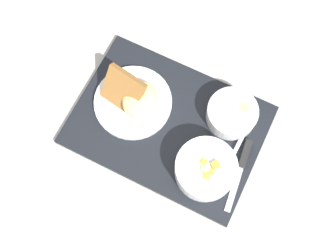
% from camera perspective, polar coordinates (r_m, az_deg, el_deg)
% --- Properties ---
extents(ground_plane, '(4.00, 4.00, 0.00)m').
position_cam_1_polar(ground_plane, '(0.99, 0.00, -0.77)').
color(ground_plane, '#ADA89E').
extents(serving_tray, '(0.47, 0.35, 0.01)m').
position_cam_1_polar(serving_tray, '(0.99, 0.00, -0.66)').
color(serving_tray, black).
rests_on(serving_tray, ground_plane).
extents(bowl_salad, '(0.14, 0.14, 0.07)m').
position_cam_1_polar(bowl_salad, '(0.92, 5.15, -6.63)').
color(bowl_salad, white).
rests_on(bowl_salad, serving_tray).
extents(bowl_soup, '(0.12, 0.12, 0.05)m').
position_cam_1_polar(bowl_soup, '(0.97, 8.68, 0.94)').
color(bowl_soup, white).
rests_on(bowl_soup, serving_tray).
extents(plate_main, '(0.18, 0.18, 0.09)m').
position_cam_1_polar(plate_main, '(0.98, -4.57, 2.88)').
color(plate_main, white).
rests_on(plate_main, serving_tray).
extents(knife, '(0.05, 0.17, 0.02)m').
position_cam_1_polar(knife, '(0.97, 10.11, -5.46)').
color(knife, silver).
rests_on(knife, serving_tray).
extents(spoon, '(0.03, 0.13, 0.01)m').
position_cam_1_polar(spoon, '(0.96, 8.19, -5.97)').
color(spoon, silver).
rests_on(spoon, serving_tray).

